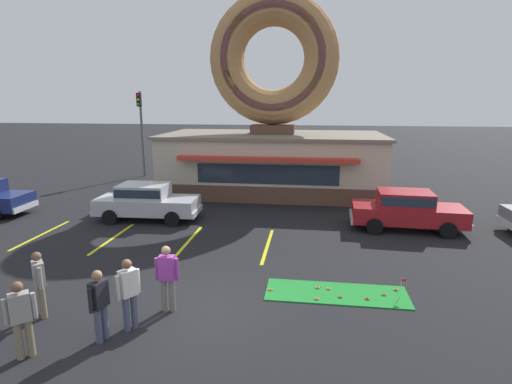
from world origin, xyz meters
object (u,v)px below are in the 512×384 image
(car_red, at_px, (407,209))
(pedestrian_leather_jacket_man, at_px, (129,291))
(golf_ball, at_px, (322,286))
(pedestrian_crossing_woman, at_px, (167,275))
(pedestrian_blue_sweater_man, at_px, (21,316))
(pedestrian_clipboard_woman, at_px, (40,281))
(trash_bin, at_px, (138,192))
(pedestrian_beanie_man, at_px, (99,302))
(putting_flag_pin, at_px, (403,283))
(car_silver, at_px, (146,200))
(traffic_light_pole, at_px, (141,123))

(car_red, bearing_deg, pedestrian_leather_jacket_man, -132.88)
(golf_ball, bearing_deg, pedestrian_crossing_woman, -154.99)
(pedestrian_crossing_woman, bearing_deg, pedestrian_blue_sweater_man, -135.79)
(pedestrian_clipboard_woman, relative_size, trash_bin, 1.71)
(pedestrian_beanie_man, bearing_deg, putting_flag_pin, 22.64)
(trash_bin, bearing_deg, pedestrian_clipboard_woman, -77.20)
(pedestrian_leather_jacket_man, distance_m, pedestrian_crossing_woman, 1.09)
(pedestrian_leather_jacket_man, relative_size, pedestrian_clipboard_woman, 1.03)
(car_red, bearing_deg, putting_flag_pin, -102.96)
(car_silver, xyz_separation_m, pedestrian_clipboard_woman, (0.76, -8.21, 0.05))
(pedestrian_crossing_woman, bearing_deg, putting_flag_pin, 13.77)
(car_silver, height_order, pedestrian_crossing_woman, pedestrian_crossing_woman)
(putting_flag_pin, relative_size, car_silver, 0.12)
(pedestrian_leather_jacket_man, bearing_deg, putting_flag_pin, 20.05)
(car_red, xyz_separation_m, traffic_light_pole, (-15.52, 9.90, 2.84))
(putting_flag_pin, relative_size, traffic_light_pole, 0.09)
(car_silver, bearing_deg, golf_ball, -37.16)
(pedestrian_leather_jacket_man, bearing_deg, car_silver, 110.44)
(car_red, bearing_deg, car_silver, -179.45)
(pedestrian_leather_jacket_man, distance_m, pedestrian_beanie_man, 0.67)
(pedestrian_blue_sweater_man, xyz_separation_m, traffic_light_pole, (-5.87, 19.74, 2.78))
(pedestrian_blue_sweater_man, bearing_deg, car_silver, 98.53)
(pedestrian_blue_sweater_man, height_order, trash_bin, pedestrian_blue_sweater_man)
(golf_ball, distance_m, trash_bin, 12.92)
(pedestrian_beanie_man, bearing_deg, pedestrian_clipboard_woman, 158.65)
(pedestrian_blue_sweater_man, height_order, pedestrian_crossing_woman, pedestrian_crossing_woman)
(car_silver, relative_size, pedestrian_crossing_woman, 2.69)
(putting_flag_pin, height_order, trash_bin, trash_bin)
(pedestrian_leather_jacket_man, distance_m, pedestrian_clipboard_woman, 2.40)
(car_red, bearing_deg, pedestrian_blue_sweater_man, -134.41)
(pedestrian_clipboard_woman, relative_size, traffic_light_pole, 0.29)
(pedestrian_beanie_man, bearing_deg, traffic_light_pole, 110.62)
(pedestrian_blue_sweater_man, bearing_deg, pedestrian_clipboard_woman, 114.45)
(car_silver, relative_size, traffic_light_pole, 0.80)
(golf_ball, bearing_deg, traffic_light_pole, 127.28)
(car_red, distance_m, pedestrian_clipboard_woman, 13.27)
(car_silver, height_order, pedestrian_beanie_man, pedestrian_beanie_man)
(car_silver, relative_size, pedestrian_clipboard_woman, 2.77)
(car_silver, height_order, pedestrian_clipboard_woman, pedestrian_clipboard_woman)
(car_red, height_order, trash_bin, car_red)
(pedestrian_leather_jacket_man, relative_size, pedestrian_beanie_man, 1.04)
(pedestrian_clipboard_woman, xyz_separation_m, traffic_light_pole, (-5.18, 18.21, 2.78))
(pedestrian_blue_sweater_man, relative_size, pedestrian_beanie_man, 1.01)
(putting_flag_pin, xyz_separation_m, car_red, (1.42, 6.18, 0.43))
(car_silver, distance_m, pedestrian_beanie_man, 9.38)
(car_silver, distance_m, pedestrian_clipboard_woman, 8.24)
(car_silver, distance_m, trash_bin, 3.63)
(putting_flag_pin, height_order, pedestrian_leather_jacket_man, pedestrian_leather_jacket_man)
(golf_ball, xyz_separation_m, car_red, (3.53, 5.85, 0.82))
(pedestrian_crossing_woman, height_order, traffic_light_pole, traffic_light_pole)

